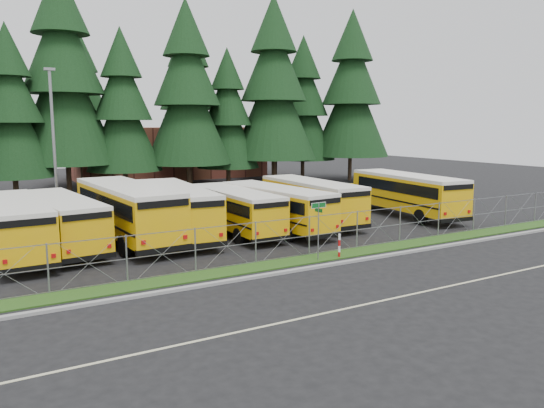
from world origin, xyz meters
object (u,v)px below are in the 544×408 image
Objects in this scene: bus_6 at (308,202)px; street_sign at (319,219)px; bus_4 at (232,211)px; bus_0 at (14,228)px; bus_east at (403,195)px; bus_3 at (174,211)px; striped_bollard at (339,246)px; bus_2 at (125,213)px; light_standard at (54,138)px; bus_1 at (60,223)px; bus_5 at (273,209)px.

street_sign is (-5.08, -8.42, 0.63)m from bus_6.
bus_4 is at bearing 95.37° from street_sign.
street_sign reaches higher than bus_6.
bus_0 is 24.81m from bus_east.
bus_0 is 1.07× the size of bus_4.
striped_bollard is at bearing -54.39° from bus_3.
bus_2 is 10.49m from light_standard.
bus_3 is 10.23m from striped_bollard.
bus_6 is at bearing -6.21° from bus_2.
bus_5 is at bearing -12.86° from bus_1.
bus_3 is 1.11× the size of light_standard.
bus_1 is at bearing 139.69° from street_sign.
bus_2 is 10.13× the size of striped_bollard.
bus_0 reaches higher than bus_5.
bus_2 is at bearing -77.00° from light_standard.
bus_east reaches higher than bus_3.
bus_0 is 15.92m from striped_bollard.
bus_4 is 0.97× the size of bus_5.
bus_2 reaches higher than bus_6.
bus_3 is 1.09× the size of bus_5.
bus_3 is at bearing 160.50° from bus_5.
bus_0 is at bearing -171.79° from bus_1.
bus_4 is 2.51m from bus_5.
bus_east reaches higher than bus_5.
bus_5 is at bearing -14.82° from bus_4.
bus_0 is 8.98× the size of striped_bollard.
bus_1 is 0.93× the size of bus_3.
bus_3 is (2.72, -0.29, -0.11)m from bus_2.
bus_3 is 9.56m from street_sign.
bus_1 is 0.98× the size of bus_6.
light_standard is at bearing 127.91° from bus_5.
bus_east is 13.41m from striped_bollard.
bus_2 is 8.65m from bus_5.
bus_2 is at bearing 131.50° from striped_bollard.
bus_4 is 0.99× the size of light_standard.
bus_5 reaches higher than bus_4.
bus_3 reaches higher than bus_0.
striped_bollard is (7.98, -9.02, -0.99)m from bus_2.
bus_east reaches higher than bus_6.
light_standard is at bearing 99.24° from bus_2.
bus_east is (13.11, -0.60, 0.17)m from bus_4.
bus_0 reaches higher than bus_4.
bus_1 is 1.04× the size of light_standard.
bus_5 is 3.69× the size of street_sign.
bus_0 is 1.03× the size of bus_1.
street_sign is (-12.37, -7.25, 0.55)m from bus_east.
bus_3 is 1.13× the size of bus_4.
bus_2 is 1.14× the size of bus_6.
bus_2 is at bearing 178.71° from bus_6.
striped_bollard is (11.42, -8.78, -0.78)m from bus_1.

